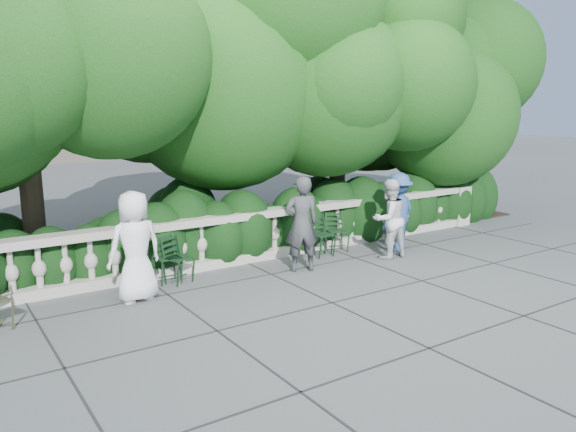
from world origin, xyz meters
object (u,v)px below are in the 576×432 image
chair_weathered (1,334)px  person_businessman (135,246)px  chair_b (138,292)px  person_woman_grey (302,224)px  chair_d (326,258)px  person_older_blue (398,212)px  person_casual_man (389,219)px  chair_f (401,241)px  chair_c (172,285)px  chair_e (339,253)px  chair_a (185,285)px

chair_weathered → person_businessman: person_businessman is taller
chair_b → person_woman_grey: bearing=12.0°
chair_d → person_woman_grey: person_woman_grey is taller
person_woman_grey → person_older_blue: person_woman_grey is taller
person_businessman → person_casual_man: size_ratio=1.10×
chair_f → person_businessman: bearing=163.3°
chair_weathered → person_older_blue: person_older_blue is taller
person_woman_grey → chair_b: bearing=8.8°
chair_d → chair_f: (2.28, 0.20, 0.00)m
chair_weathered → person_businessman: bearing=-16.8°
chair_d → person_businessman: 4.12m
chair_c → chair_f: (5.55, 0.10, 0.00)m
chair_f → chair_c: bearing=159.5°
person_older_blue → chair_e: bearing=-41.3°
chair_f → chair_weathered: same height
chair_c → person_casual_man: size_ratio=0.52×
chair_d → person_woman_grey: size_ratio=0.47×
chair_a → person_older_blue: person_older_blue is taller
person_casual_man → person_older_blue: (0.55, 0.30, 0.03)m
chair_d → person_older_blue: bearing=-12.6°
chair_f → chair_weathered: size_ratio=1.00×
chair_c → chair_weathered: same height
chair_d → person_casual_man: 1.48m
chair_b → person_woman_grey: 3.13m
chair_a → person_older_blue: 4.76m
chair_a → chair_b: same height
chair_a → chair_f: 5.36m
person_businessman → person_older_blue: size_ratio=1.06×
person_woman_grey → person_casual_man: (1.98, -0.22, -0.09)m
chair_c → person_businessman: (-0.74, -0.42, 0.88)m
chair_e → chair_weathered: size_ratio=1.00×
person_woman_grey → person_older_blue: bearing=-159.2°
chair_weathered → person_woman_grey: 5.17m
chair_f → chair_d: bearing=163.6°
chair_a → chair_d: same height
chair_e → person_older_blue: person_older_blue is taller
person_casual_man → person_woman_grey: bearing=-4.9°
chair_f → person_businessman: size_ratio=0.48×
chair_a → chair_f: (5.36, 0.21, 0.00)m
person_woman_grey → person_casual_man: 2.00m
chair_weathered → chair_f: bearing=-19.4°
chair_d → person_woman_grey: 1.36m
person_older_blue → chair_weathered: bearing=-16.9°
chair_c → person_woman_grey: person_woman_grey is taller
chair_a → person_woman_grey: person_woman_grey is taller
chair_d → chair_e: size_ratio=1.00×
chair_f → person_older_blue: bearing=-162.2°
chair_d → person_casual_man: bearing=-32.2°
chair_a → person_businessman: (-0.94, -0.31, 0.88)m
chair_d → person_businessman: size_ratio=0.48×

